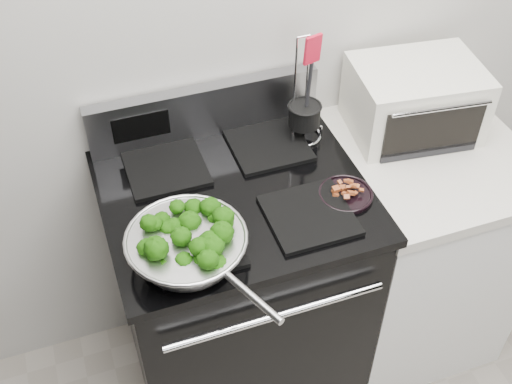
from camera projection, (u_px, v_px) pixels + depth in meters
name	position (u px, v px, depth m)	size (l,w,h in m)	color
back_wall	(291.00, 2.00, 1.95)	(4.00, 0.02, 2.70)	beige
gas_range	(237.00, 287.00, 2.24)	(0.79, 0.69, 1.13)	black
counter	(410.00, 244.00, 2.42)	(0.62, 0.68, 0.92)	white
skillet	(187.00, 245.00, 1.70)	(0.33, 0.50, 0.07)	silver
broccoli_pile	(186.00, 240.00, 1.69)	(0.26, 0.26, 0.09)	black
bacon_plate	(346.00, 192.00, 1.90)	(0.16, 0.16, 0.04)	black
utensil_holder	(304.00, 120.00, 2.07)	(0.12, 0.12, 0.38)	silver
toaster_oven	(415.00, 100.00, 2.12)	(0.44, 0.36, 0.24)	silver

